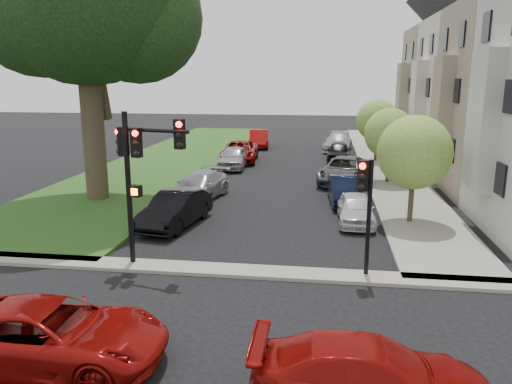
# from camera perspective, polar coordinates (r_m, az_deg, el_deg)

# --- Properties ---
(ground) EXTENTS (140.00, 140.00, 0.00)m
(ground) POSITION_cam_1_polar(r_m,az_deg,el_deg) (14.54, -2.80, -12.18)
(ground) COLOR black
(ground) RESTS_ON ground
(grass_strip) EXTENTS (8.00, 44.00, 0.12)m
(grass_strip) POSITION_cam_1_polar(r_m,az_deg,el_deg) (39.15, -9.24, 3.88)
(grass_strip) COLOR #2A501E
(grass_strip) RESTS_ON ground
(sidewalk_right) EXTENTS (3.50, 44.00, 0.12)m
(sidewalk_right) POSITION_cam_1_polar(r_m,az_deg,el_deg) (37.65, 14.36, 3.28)
(sidewalk_right) COLOR gray
(sidewalk_right) RESTS_ON ground
(sidewalk_cross) EXTENTS (60.00, 1.00, 0.12)m
(sidewalk_cross) POSITION_cam_1_polar(r_m,az_deg,el_deg) (16.32, -1.48, -9.03)
(sidewalk_cross) COLOR gray
(sidewalk_cross) RESTS_ON ground
(house_c) EXTENTS (7.70, 7.55, 15.97)m
(house_c) POSITION_cam_1_polar(r_m,az_deg,el_deg) (37.26, 24.11, 13.10)
(house_c) COLOR #B3ADA7
(house_c) RESTS_ON ground
(house_d) EXTENTS (7.70, 7.55, 15.97)m
(house_d) POSITION_cam_1_polar(r_m,az_deg,el_deg) (44.54, 21.46, 13.14)
(house_d) COLOR gray
(house_d) RESTS_ON ground
(small_tree_a) EXTENTS (3.11, 3.11, 4.67)m
(small_tree_a) POSITION_cam_1_polar(r_m,az_deg,el_deg) (21.89, 17.65, 4.33)
(small_tree_a) COLOR #372F23
(small_tree_a) RESTS_ON ground
(small_tree_b) EXTENTS (2.96, 2.96, 4.43)m
(small_tree_b) POSITION_cam_1_polar(r_m,az_deg,el_deg) (30.19, 15.05, 6.45)
(small_tree_b) COLOR #372F23
(small_tree_b) RESTS_ON ground
(small_tree_c) EXTENTS (3.07, 3.07, 4.60)m
(small_tree_c) POSITION_cam_1_polar(r_m,az_deg,el_deg) (37.84, 13.69, 7.95)
(small_tree_c) COLOR #372F23
(small_tree_c) RESTS_ON ground
(traffic_signal_main) EXTENTS (2.51, 0.73, 5.13)m
(traffic_signal_main) POSITION_cam_1_polar(r_m,az_deg,el_deg) (16.47, -13.18, 3.43)
(traffic_signal_main) COLOR black
(traffic_signal_main) RESTS_ON ground
(traffic_signal_secondary) EXTENTS (0.50, 0.40, 3.77)m
(traffic_signal_secondary) POSITION_cam_1_polar(r_m,az_deg,el_deg) (15.57, 12.42, -0.50)
(traffic_signal_secondary) COLOR black
(traffic_signal_secondary) RESTS_ON ground
(car_cross_near) EXTENTS (5.21, 2.53, 1.43)m
(car_cross_near) POSITION_cam_1_polar(r_m,az_deg,el_deg) (12.17, -22.51, -14.80)
(car_cross_near) COLOR maroon
(car_cross_near) RESTS_ON ground
(car_cross_far) EXTENTS (4.64, 1.92, 1.34)m
(car_cross_far) POSITION_cam_1_polar(r_m,az_deg,el_deg) (10.29, 13.06, -19.79)
(car_cross_far) COLOR maroon
(car_cross_far) RESTS_ON ground
(car_parked_0) EXTENTS (1.55, 3.77, 1.28)m
(car_parked_0) POSITION_cam_1_polar(r_m,az_deg,el_deg) (21.91, 11.34, -1.89)
(car_parked_0) COLOR silver
(car_parked_0) RESTS_ON ground
(car_parked_1) EXTENTS (1.74, 4.17, 1.34)m
(car_parked_1) POSITION_cam_1_polar(r_m,az_deg,el_deg) (25.20, 10.07, 0.20)
(car_parked_1) COLOR black
(car_parked_1) RESTS_ON ground
(car_parked_2) EXTENTS (3.60, 5.90, 1.53)m
(car_parked_2) POSITION_cam_1_polar(r_m,az_deg,el_deg) (30.07, 10.10, 2.46)
(car_parked_2) COLOR #3F4247
(car_parked_2) RESTS_ON ground
(car_parked_3) EXTENTS (1.87, 4.23, 1.42)m
(car_parked_3) POSITION_cam_1_polar(r_m,az_deg,el_deg) (38.01, 9.43, 4.59)
(car_parked_3) COLOR black
(car_parked_3) RESTS_ON ground
(car_parked_4) EXTENTS (2.74, 5.47, 1.52)m
(car_parked_4) POSITION_cam_1_polar(r_m,az_deg,el_deg) (43.09, 9.34, 5.65)
(car_parked_4) COLOR #999BA0
(car_parked_4) RESTS_ON ground
(car_parked_5) EXTENTS (2.28, 4.69, 1.48)m
(car_parked_5) POSITION_cam_1_polar(r_m,az_deg,el_deg) (21.28, -9.19, -1.96)
(car_parked_5) COLOR black
(car_parked_5) RESTS_ON ground
(car_parked_6) EXTENTS (2.77, 5.03, 1.38)m
(car_parked_6) POSITION_cam_1_polar(r_m,az_deg,el_deg) (25.85, -6.58, 0.68)
(car_parked_6) COLOR #999BA0
(car_parked_6) RESTS_ON ground
(car_parked_7) EXTENTS (1.84, 4.43, 1.50)m
(car_parked_7) POSITION_cam_1_polar(r_m,az_deg,el_deg) (34.45, -2.58, 3.96)
(car_parked_7) COLOR #999BA0
(car_parked_7) RESTS_ON ground
(car_parked_8) EXTENTS (2.92, 5.64, 1.52)m
(car_parked_8) POSITION_cam_1_polar(r_m,az_deg,el_deg) (37.26, -1.87, 4.67)
(car_parked_8) COLOR maroon
(car_parked_8) RESTS_ON ground
(car_parked_9) EXTENTS (2.30, 4.89, 1.55)m
(car_parked_9) POSITION_cam_1_polar(r_m,az_deg,el_deg) (44.81, 0.31, 6.12)
(car_parked_9) COLOR maroon
(car_parked_9) RESTS_ON ground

